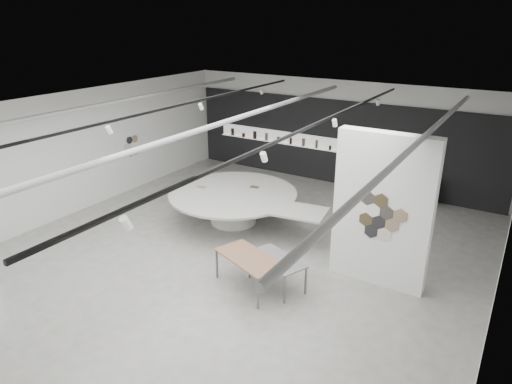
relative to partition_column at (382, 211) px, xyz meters
The scene contains 7 objects.
room 3.74m from the partition_column, 164.48° to the right, with size 12.02×14.02×3.82m.
back_wall_display 6.94m from the partition_column, 121.10° to the left, with size 11.80×0.27×3.10m.
partition_column is the anchor object (origin of this frame).
display_island 4.91m from the partition_column, 167.91° to the left, with size 5.28×4.35×0.98m.
sample_table_wood 3.18m from the partition_column, 143.24° to the right, with size 1.86×1.37×0.78m.
sample_table_stone 2.62m from the partition_column, 143.25° to the right, with size 1.55×1.17×0.72m.
kitchen_counter 5.69m from the partition_column, 96.00° to the left, with size 1.72×0.68×1.35m.
Camera 1 is at (5.99, -8.47, 5.87)m, focal length 32.00 mm.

